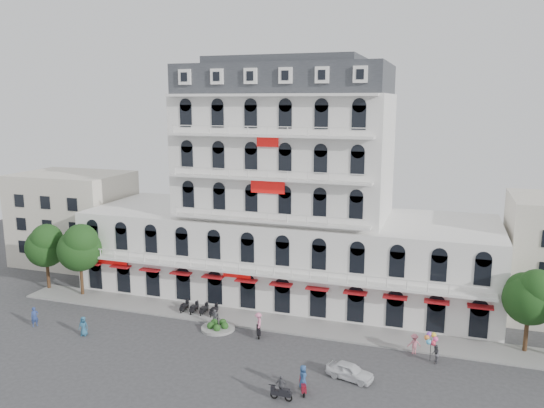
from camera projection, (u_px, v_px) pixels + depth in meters
The scene contains 18 objects.
ground at pixel (222, 363), 43.72m from camera, with size 120.00×120.00×0.00m, color #38383A.
sidewalk at pixel (258, 320), 52.09m from camera, with size 53.00×4.00×0.16m, color gray.
main_building at pixel (285, 205), 58.59m from camera, with size 45.00×15.00×25.80m.
flank_building_west at pixel (74, 218), 70.45m from camera, with size 14.00×10.00×12.00m, color beige.
traffic_island at pixel (218, 327), 50.19m from camera, with size 3.20×3.20×1.60m.
parked_scooter_row at pixel (199, 314), 53.88m from camera, with size 4.40×1.80×1.10m, color black, non-canonical shape.
tree_west_outer at pixel (46, 244), 59.99m from camera, with size 4.50×4.48×7.76m.
tree_west_inner at pixel (80, 246), 57.92m from camera, with size 4.76×4.76×8.25m.
tree_east_inner at pixel (531, 295), 44.61m from camera, with size 4.40×4.37×7.57m.
parked_car at pixel (350, 371), 41.20m from camera, with size 1.51×3.75×1.28m, color white.
rider_east at pixel (303, 379), 39.06m from camera, with size 0.90×1.62×2.24m.
rider_northeast at pixel (281, 389), 38.19m from camera, with size 1.70×0.37×1.93m.
rider_center at pixel (258, 324), 48.53m from camera, with size 1.08×1.62×2.31m.
pedestrian_left at pixel (83, 326), 48.77m from camera, with size 0.89×0.58×1.81m, color #285979.
pedestrian_mid at pixel (215, 318), 50.87m from camera, with size 0.96×0.40×1.64m, color #5C5C64.
pedestrian_right at pixel (414, 344), 45.28m from camera, with size 1.15×0.66×1.78m, color #CD6C7C.
pedestrian_far at pixel (35, 317), 50.78m from camera, with size 0.70×0.46×1.91m, color navy.
balloon_vendor at pixel (434, 348), 43.65m from camera, with size 1.28×1.22×2.45m.
Camera 1 is at (16.63, -37.05, 21.29)m, focal length 35.00 mm.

